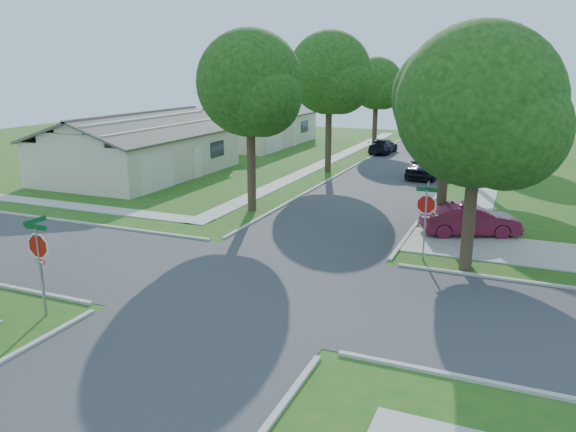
# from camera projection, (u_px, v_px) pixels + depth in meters

# --- Properties ---
(ground) EXTENTS (100.00, 100.00, 0.00)m
(ground) POSITION_uv_depth(u_px,v_px,m) (259.00, 284.00, 19.00)
(ground) COLOR #1F5517
(ground) RESTS_ON ground
(road_ns) EXTENTS (7.00, 100.00, 0.02)m
(road_ns) POSITION_uv_depth(u_px,v_px,m) (259.00, 284.00, 19.00)
(road_ns) COLOR #333335
(road_ns) RESTS_ON ground
(sidewalk_ne) EXTENTS (1.20, 40.00, 0.04)m
(sidewalk_ne) POSITION_uv_depth(u_px,v_px,m) (494.00, 170.00, 39.89)
(sidewalk_ne) COLOR #9E9B91
(sidewalk_ne) RESTS_ON ground
(sidewalk_nw) EXTENTS (1.20, 40.00, 0.04)m
(sidewalk_nw) POSITION_uv_depth(u_px,v_px,m) (331.00, 160.00, 44.45)
(sidewalk_nw) COLOR #9E9B91
(sidewalk_nw) RESTS_ON ground
(driveway) EXTENTS (8.80, 3.60, 0.05)m
(driveway) POSITION_uv_depth(u_px,v_px,m) (514.00, 251.00, 22.37)
(driveway) COLOR #9E9B91
(driveway) RESTS_ON ground
(stop_sign_sw) EXTENTS (1.05, 0.80, 2.98)m
(stop_sign_sw) POSITION_uv_depth(u_px,v_px,m) (39.00, 250.00, 16.05)
(stop_sign_sw) COLOR gray
(stop_sign_sw) RESTS_ON ground
(stop_sign_ne) EXTENTS (1.05, 0.80, 2.98)m
(stop_sign_ne) POSITION_uv_depth(u_px,v_px,m) (426.00, 208.00, 20.91)
(stop_sign_ne) COLOR gray
(stop_sign_ne) RESTS_ON ground
(tree_e_near) EXTENTS (4.97, 4.80, 8.28)m
(tree_e_near) POSITION_uv_depth(u_px,v_px,m) (450.00, 103.00, 23.80)
(tree_e_near) COLOR #38281C
(tree_e_near) RESTS_ON ground
(tree_e_mid) EXTENTS (5.59, 5.40, 9.21)m
(tree_e_mid) POSITION_uv_depth(u_px,v_px,m) (476.00, 82.00, 34.34)
(tree_e_mid) COLOR #38281C
(tree_e_mid) RESTS_ON ground
(tree_e_far) EXTENTS (5.17, 5.00, 8.72)m
(tree_e_far) POSITION_uv_depth(u_px,v_px,m) (490.00, 82.00, 46.00)
(tree_e_far) COLOR #38281C
(tree_e_far) RESTS_ON ground
(tree_w_near) EXTENTS (5.38, 5.20, 8.97)m
(tree_w_near) POSITION_uv_depth(u_px,v_px,m) (251.00, 88.00, 27.20)
(tree_w_near) COLOR #38281C
(tree_w_near) RESTS_ON ground
(tree_w_mid) EXTENTS (5.80, 5.60, 9.56)m
(tree_w_mid) POSITION_uv_depth(u_px,v_px,m) (330.00, 77.00, 37.80)
(tree_w_mid) COLOR #38281C
(tree_w_mid) RESTS_ON ground
(tree_w_far) EXTENTS (4.76, 4.60, 8.04)m
(tree_w_far) POSITION_uv_depth(u_px,v_px,m) (377.00, 86.00, 49.64)
(tree_w_far) COLOR #38281C
(tree_w_far) RESTS_ON ground
(tree_ne_corner) EXTENTS (5.80, 5.60, 8.66)m
(tree_ne_corner) POSITION_uv_depth(u_px,v_px,m) (480.00, 113.00, 18.94)
(tree_ne_corner) COLOR #38281C
(tree_ne_corner) RESTS_ON ground
(house_nw_near) EXTENTS (8.42, 13.60, 4.23)m
(house_nw_near) POSITION_uv_depth(u_px,v_px,m) (141.00, 153.00, 37.96)
(house_nw_near) COLOR beige
(house_nw_near) RESTS_ON ground
(house_nw_far) EXTENTS (8.42, 13.60, 4.23)m
(house_nw_far) POSITION_uv_depth(u_px,v_px,m) (253.00, 128.00, 53.11)
(house_nw_far) COLOR beige
(house_nw_far) RESTS_ON ground
(car_driveway) EXTENTS (4.43, 2.90, 1.38)m
(car_driveway) POSITION_uv_depth(u_px,v_px,m) (470.00, 220.00, 24.33)
(car_driveway) COLOR maroon
(car_driveway) RESTS_ON ground
(car_curb_east) EXTENTS (2.46, 4.95, 1.62)m
(car_curb_east) POSITION_uv_depth(u_px,v_px,m) (427.00, 165.00, 37.23)
(car_curb_east) COLOR black
(car_curb_east) RESTS_ON ground
(car_curb_west) EXTENTS (1.86, 4.29, 1.23)m
(car_curb_west) POSITION_uv_depth(u_px,v_px,m) (383.00, 146.00, 47.76)
(car_curb_west) COLOR black
(car_curb_west) RESTS_ON ground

